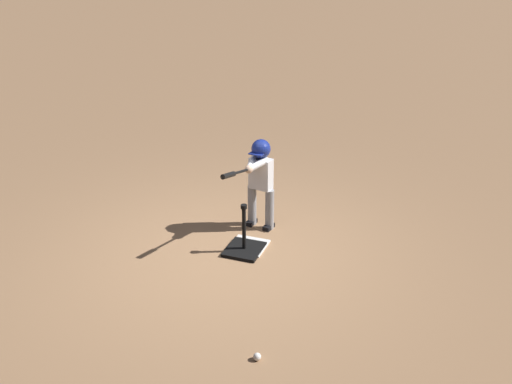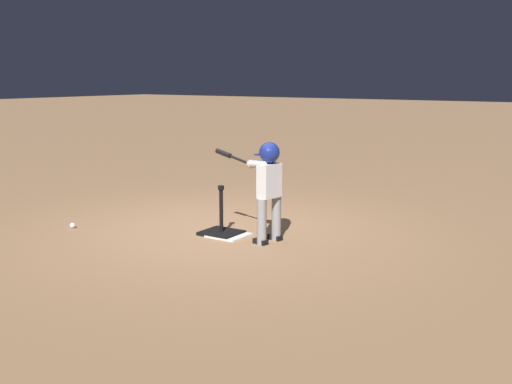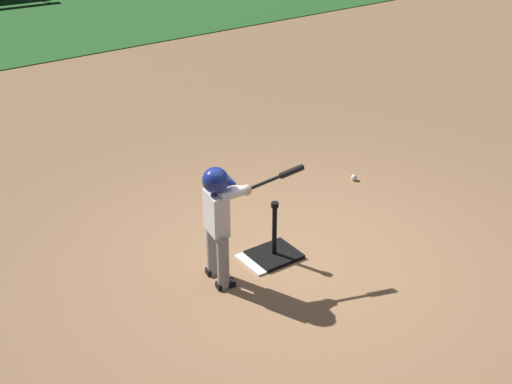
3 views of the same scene
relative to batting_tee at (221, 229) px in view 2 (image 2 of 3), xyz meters
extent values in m
plane|color=#99704C|center=(0.18, -0.20, -0.07)|extent=(90.00, 90.00, 0.00)
cube|color=white|center=(-0.12, 0.01, -0.06)|extent=(0.44, 0.44, 0.02)
cube|color=black|center=(0.00, 0.00, -0.05)|extent=(0.48, 0.43, 0.04)
cylinder|color=black|center=(0.00, 0.00, 0.24)|extent=(0.05, 0.05, 0.54)
cylinder|color=black|center=(0.00, 0.00, 0.53)|extent=(0.08, 0.08, 0.05)
cylinder|color=gray|center=(-0.67, 0.10, 0.20)|extent=(0.13, 0.13, 0.55)
cube|color=black|center=(-0.65, 0.09, -0.04)|extent=(0.19, 0.12, 0.06)
cylinder|color=gray|center=(-0.72, -0.16, 0.20)|extent=(0.13, 0.13, 0.55)
cube|color=black|center=(-0.70, -0.17, -0.04)|extent=(0.19, 0.12, 0.06)
cube|color=silver|center=(-0.69, -0.03, 0.68)|extent=(0.20, 0.31, 0.41)
sphere|color=#DBB293|center=(-0.69, -0.03, 1.00)|extent=(0.21, 0.21, 0.21)
sphere|color=navy|center=(-0.69, -0.03, 1.02)|extent=(0.25, 0.25, 0.25)
cube|color=navy|center=(-0.59, -0.05, 0.99)|extent=(0.15, 0.20, 0.01)
cylinder|color=silver|center=(-0.54, -0.01, 0.87)|extent=(0.33, 0.22, 0.12)
cylinder|color=silver|center=(-0.55, -0.10, 0.87)|extent=(0.34, 0.13, 0.12)
sphere|color=#DBB293|center=(-0.39, -0.08, 0.85)|extent=(0.10, 0.10, 0.10)
cylinder|color=black|center=(-0.11, -0.13, 0.90)|extent=(0.58, 0.13, 0.14)
cylinder|color=black|center=(0.07, -0.16, 0.94)|extent=(0.26, 0.10, 0.11)
cylinder|color=black|center=(-0.41, -0.08, 0.84)|extent=(0.03, 0.05, 0.05)
sphere|color=white|center=(1.83, 0.84, -0.04)|extent=(0.07, 0.07, 0.07)
camera|label=1|loc=(5.96, 2.34, 3.62)|focal=42.00mm
camera|label=2|loc=(-4.44, 5.88, 1.89)|focal=42.00mm
camera|label=3|loc=(-3.66, -4.95, 3.92)|focal=50.00mm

